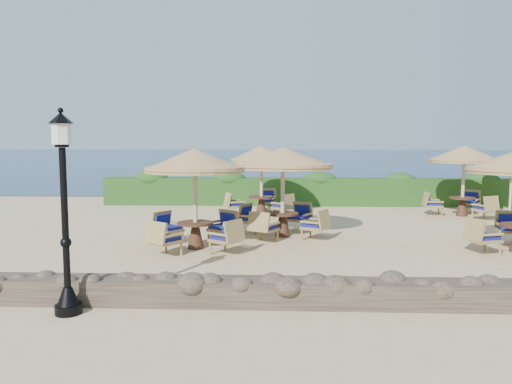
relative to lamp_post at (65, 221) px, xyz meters
name	(u,v)px	position (x,y,z in m)	size (l,w,h in m)	color
ground	(323,237)	(4.80, 6.80, -1.55)	(120.00, 120.00, 0.00)	tan
sea	(286,157)	(4.80, 76.80, -1.55)	(160.00, 160.00, 0.00)	#0B1C47
hedge	(308,192)	(4.80, 14.00, -0.95)	(18.00, 0.90, 1.20)	#193D13
stone_wall	(355,294)	(4.80, 0.60, -1.33)	(15.00, 0.65, 0.44)	brown
lamp_post	(65,221)	(0.00, 0.00, 0.00)	(0.44, 0.44, 3.31)	black
extra_parasol	(512,158)	(12.60, 12.00, 0.62)	(2.30, 2.30, 2.41)	#C2B288
cafe_set_0	(195,182)	(1.29, 5.05, 0.23)	(2.69, 2.69, 2.65)	#C2B288
cafe_set_1	(283,174)	(3.61, 6.85, 0.32)	(2.99, 2.99, 2.65)	#C2B288
cafe_set_3	(261,168)	(2.83, 11.14, 0.24)	(2.74, 2.63, 2.65)	#C2B288
cafe_set_4	(464,167)	(10.44, 11.16, 0.31)	(2.73, 2.76, 2.65)	#C2B288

